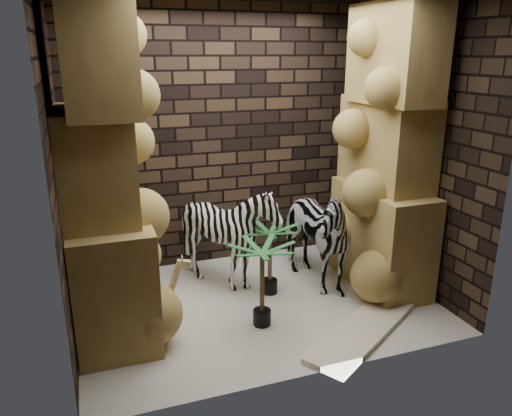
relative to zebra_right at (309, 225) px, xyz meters
name	(u,v)px	position (x,y,z in m)	size (l,w,h in m)	color
floor	(258,303)	(-0.68, -0.25, -0.69)	(3.50, 3.50, 0.00)	beige
wall_back	(222,139)	(-0.68, 1.00, 0.81)	(3.50, 3.50, 0.00)	black
wall_front	(317,195)	(-0.68, -1.50, 0.81)	(3.50, 3.50, 0.00)	black
wall_left	(58,175)	(-2.43, -0.25, 0.81)	(3.00, 3.00, 0.00)	black
wall_right	(414,148)	(1.07, -0.25, 0.81)	(3.00, 3.00, 0.00)	black
rock_pillar_left	(102,172)	(-2.08, -0.25, 0.81)	(0.68, 1.30, 3.00)	tan
rock_pillar_right	(388,150)	(0.74, -0.25, 0.81)	(0.58, 1.25, 3.00)	tan
zebra_right	(309,225)	(0.00, 0.00, 0.00)	(0.63, 1.17, 1.38)	white
zebra_left	(230,240)	(-0.83, 0.23, -0.15)	(0.96, 1.18, 1.07)	white
giraffe_toy	(156,296)	(-1.73, -0.48, -0.31)	(0.39, 0.13, 0.76)	beige
palm_front	(270,259)	(-0.48, -0.07, -0.30)	(0.36, 0.36, 0.77)	#115615
palm_back	(262,285)	(-0.78, -0.65, -0.28)	(0.36, 0.36, 0.83)	#115615
surfboard	(366,327)	(0.10, -1.07, -0.67)	(1.63, 0.40, 0.05)	#FDEECB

